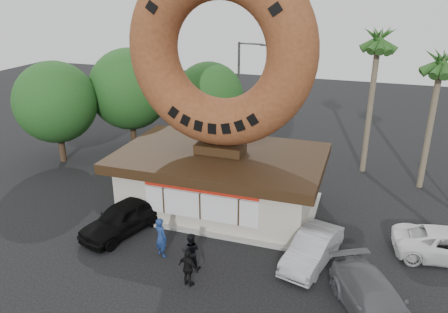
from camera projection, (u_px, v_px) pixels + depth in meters
ground at (177, 266)px, 19.69m from camera, size 90.00×90.00×0.00m
donut_shop at (220, 178)px, 24.32m from camera, size 11.20×7.20×3.80m
giant_donut at (220, 51)px, 21.79m from camera, size 9.85×2.51×9.85m
tree_west at (130, 89)px, 32.28m from camera, size 6.00×6.00×7.65m
tree_mid at (209, 97)px, 32.64m from camera, size 5.20×5.20×6.63m
tree_far at (56, 102)px, 29.91m from camera, size 5.60×5.60×7.14m
palm_near at (378, 45)px, 26.73m from camera, size 2.60×2.60×9.75m
palm_far at (441, 67)px, 24.71m from camera, size 2.60×2.60×8.75m
street_lamp at (240, 90)px, 32.71m from camera, size 2.11×0.20×8.00m
person_left at (161, 237)px, 20.11m from camera, size 0.85×0.73×1.96m
person_center at (191, 251)px, 19.22m from camera, size 0.97×0.82×1.75m
person_right at (188, 268)px, 18.12m from camera, size 1.07×0.66×1.69m
car_black at (122, 218)px, 22.11m from camera, size 3.21×5.04×1.60m
car_silver at (312, 249)px, 19.69m from camera, size 2.53×4.56×1.42m
car_grey at (375, 301)px, 16.40m from camera, size 4.17×5.37×1.45m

